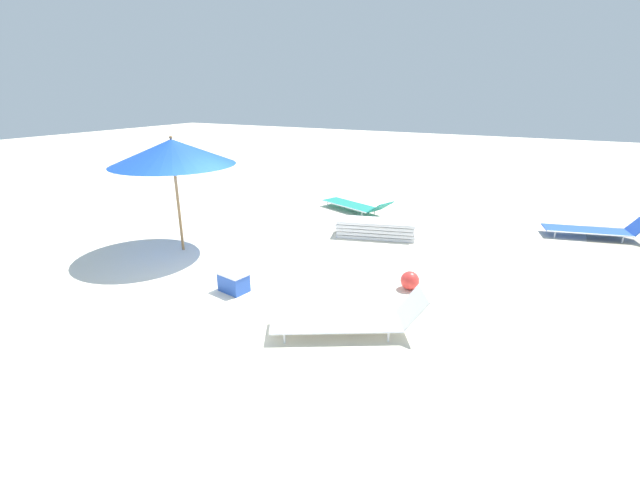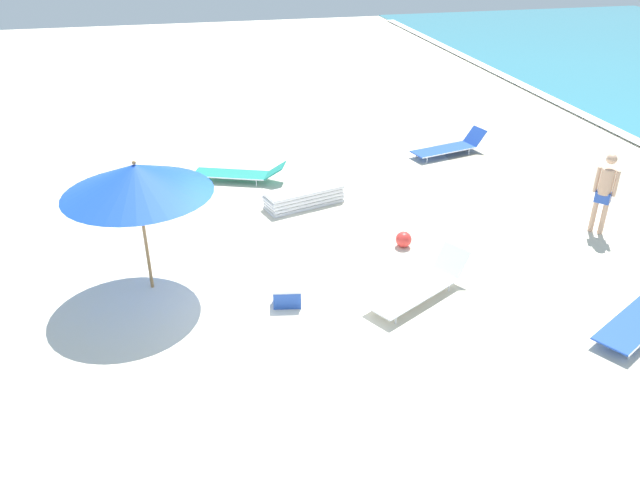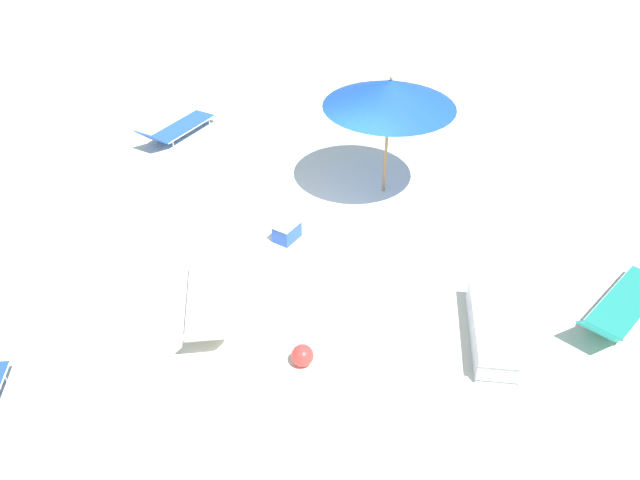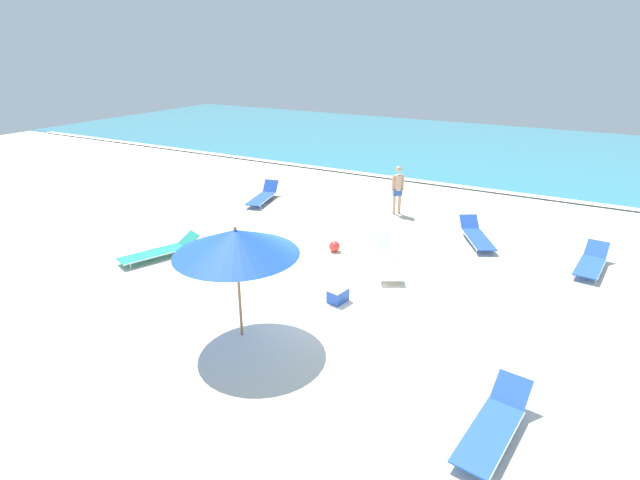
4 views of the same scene
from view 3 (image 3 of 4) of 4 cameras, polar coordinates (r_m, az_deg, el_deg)
name	(u,v)px [view 3 (image 3 of 4)]	position (r m, az deg, el deg)	size (l,w,h in m)	color
ground_plane	(308,246)	(11.51, -1.08, -0.58)	(60.00, 60.00, 0.16)	beige
beach_umbrella	(390,94)	(12.05, 6.42, 13.15)	(2.55, 2.55, 2.46)	#9E7547
lounger_stack	(492,329)	(9.81, 15.47, -7.83)	(1.11, 1.97, 0.41)	white
sun_lounger_under_umbrella	(622,306)	(10.91, 25.91, -5.49)	(1.40, 2.38, 0.50)	#1E8475
sun_lounger_beside_umbrella	(176,129)	(15.37, -12.99, 9.89)	(0.87, 2.22, 0.55)	blue
sun_lounger_mid_beach_solo	(206,305)	(9.98, -10.37, -5.91)	(1.61, 2.21, 0.63)	white
beach_ball	(302,356)	(9.14, -1.62, -10.52)	(0.33, 0.33, 0.33)	red
cooler_box	(287,231)	(11.46, -3.05, 0.86)	(0.44, 0.55, 0.37)	blue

